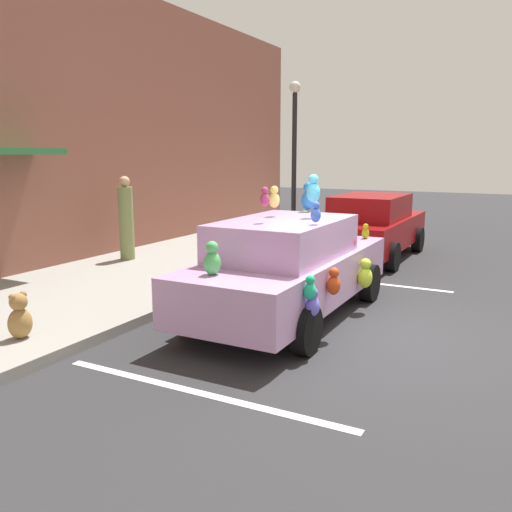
% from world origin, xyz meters
% --- Properties ---
extents(ground_plane, '(60.00, 60.00, 0.00)m').
position_xyz_m(ground_plane, '(0.00, 0.00, 0.00)').
color(ground_plane, '#2D2D30').
extents(sidewalk, '(24.00, 4.00, 0.15)m').
position_xyz_m(sidewalk, '(0.00, 5.00, 0.07)').
color(sidewalk, gray).
rests_on(sidewalk, ground).
extents(storefront_building, '(24.00, 1.25, 6.40)m').
position_xyz_m(storefront_building, '(-0.01, 7.14, 3.19)').
color(storefront_building, brown).
rests_on(storefront_building, ground).
extents(parking_stripe_front, '(0.12, 3.60, 0.01)m').
position_xyz_m(parking_stripe_front, '(3.01, 1.00, 0.00)').
color(parking_stripe_front, silver).
rests_on(parking_stripe_front, ground).
extents(parking_stripe_rear, '(0.12, 3.60, 0.01)m').
position_xyz_m(parking_stripe_rear, '(-2.68, 1.00, 0.00)').
color(parking_stripe_rear, silver).
rests_on(parking_stripe_rear, ground).
extents(plush_covered_car, '(4.58, 2.06, 2.20)m').
position_xyz_m(plush_covered_car, '(0.26, 1.27, 0.80)').
color(plush_covered_car, '#C192C3').
rests_on(plush_covered_car, ground).
extents(parked_sedan_behind, '(4.33, 1.88, 1.54)m').
position_xyz_m(parked_sedan_behind, '(5.55, 1.47, 0.79)').
color(parked_sedan_behind, maroon).
rests_on(parked_sedan_behind, ground).
extents(teddy_bear_on_sidewalk, '(0.32, 0.27, 0.61)m').
position_xyz_m(teddy_bear_on_sidewalk, '(-2.67, 3.75, 0.43)').
color(teddy_bear_on_sidewalk, '#9E723D').
rests_on(teddy_bear_on_sidewalk, sidewalk).
extents(street_lamp_post, '(0.28, 0.28, 4.11)m').
position_xyz_m(street_lamp_post, '(5.43, 3.50, 2.65)').
color(street_lamp_post, black).
rests_on(street_lamp_post, sidewalk).
extents(pedestrian_near_shopfront, '(0.33, 0.33, 1.87)m').
position_xyz_m(pedestrian_near_shopfront, '(2.07, 6.11, 1.03)').
color(pedestrian_near_shopfront, '#7B8751').
rests_on(pedestrian_near_shopfront, sidewalk).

